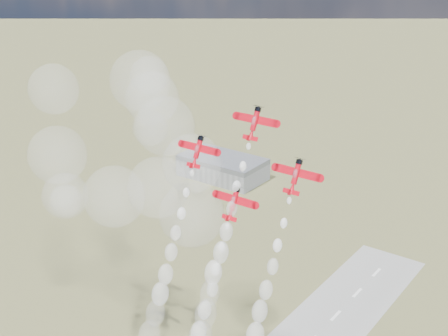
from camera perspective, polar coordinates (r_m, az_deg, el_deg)
name	(u,v)px	position (r m, az deg, el deg)	size (l,w,h in m)	color
hangar	(223,167)	(375.40, -0.12, 0.08)	(50.00, 28.00, 13.00)	gray
plane_lead	(254,123)	(149.83, 2.80, 4.17)	(11.72, 5.79, 7.81)	red
plane_left	(197,151)	(157.23, -2.44, 1.58)	(11.72, 5.79, 7.81)	red
plane_right	(296,176)	(142.55, 6.57, -0.71)	(11.72, 5.79, 7.81)	red
plane_slot	(234,203)	(149.62, 0.88, -3.19)	(11.72, 5.79, 7.81)	red
smoke_trail_lead	(210,297)	(152.58, -1.33, -11.67)	(5.33, 23.48, 45.72)	white
smoke_trail_left	(154,316)	(162.85, -6.39, -13.34)	(5.27, 23.68, 45.61)	white
drifted_smoke_cloud	(130,153)	(193.53, -8.60, 1.34)	(69.40, 37.87, 57.94)	white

